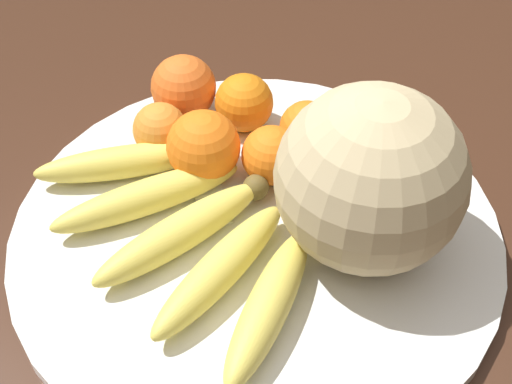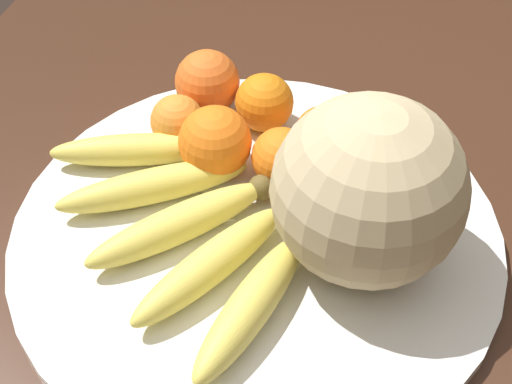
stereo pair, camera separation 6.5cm
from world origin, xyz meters
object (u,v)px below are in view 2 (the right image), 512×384
orange_mid_center (215,142)px  orange_front_right (207,82)px  orange_front_left (264,102)px  orange_back_right (177,121)px  kitchen_table (292,364)px  orange_top_small (281,157)px  produce_tag (216,192)px  fruit_bowl (256,233)px  orange_back_left (323,134)px  melon (368,191)px  banana_bunch (185,223)px

orange_mid_center → orange_front_right: bearing=-158.2°
orange_front_left → orange_back_right: 0.10m
kitchen_table → orange_mid_center: (-0.14, -0.12, 0.16)m
kitchen_table → orange_top_small: 0.21m
kitchen_table → produce_tag: produce_tag is taller
fruit_bowl → orange_back_left: (-0.12, 0.04, 0.04)m
orange_front_left → orange_back_left: (0.03, 0.07, -0.00)m
melon → kitchen_table: bearing=-36.6°
fruit_bowl → melon: (0.01, 0.10, 0.09)m
orange_front_left → orange_back_right: bearing=-58.7°
orange_front_right → orange_back_left: 0.15m
orange_mid_center → orange_top_small: size_ratio=1.23×
banana_bunch → orange_top_small: orange_top_small is taller
kitchen_table → fruit_bowl: bearing=-140.6°
orange_back_right → fruit_bowl: bearing=48.4°
orange_front_right → orange_back_left: bearing=72.1°
orange_front_left → orange_back_right: (0.05, -0.08, -0.00)m
kitchen_table → orange_back_right: bearing=-134.9°
banana_bunch → fruit_bowl: bearing=157.3°
melon → produce_tag: (-0.04, -0.15, -0.08)m
orange_front_right → orange_back_right: size_ratio=1.25×
orange_front_right → orange_back_right: 0.07m
orange_front_left → orange_mid_center: bearing=-21.1°
orange_front_right → orange_mid_center: orange_mid_center is taller
melon → orange_front_right: size_ratio=2.35×
kitchen_table → orange_front_left: (-0.22, -0.09, 0.15)m
orange_back_left → orange_top_small: (0.05, -0.03, 0.00)m
banana_bunch → orange_mid_center: size_ratio=3.95×
melon → produce_tag: melon is taller
kitchen_table → orange_back_left: orange_back_left is taller
kitchen_table → orange_front_right: 0.32m
orange_mid_center → produce_tag: (0.03, 0.01, -0.04)m
orange_mid_center → orange_top_small: orange_mid_center is taller
kitchen_table → orange_mid_center: size_ratio=17.08×
orange_front_left → orange_mid_center: 0.09m
orange_mid_center → kitchen_table: bearing=40.4°
orange_top_small → orange_back_left: bearing=144.8°
fruit_bowl → orange_top_small: (-0.07, 0.01, 0.04)m
kitchen_table → banana_bunch: banana_bunch is taller
orange_front_right → orange_top_small: orange_front_right is taller
banana_bunch → orange_top_small: size_ratio=4.85×
kitchen_table → fruit_bowl: size_ratio=2.71×
orange_mid_center → orange_front_left: bearing=158.9°
melon → orange_back_right: 0.24m
orange_front_left → orange_front_right: (-0.01, -0.07, 0.00)m
orange_back_left → orange_back_right: (0.02, -0.15, -0.00)m
orange_back_right → orange_top_small: orange_top_small is taller
melon → orange_top_small: melon is taller
orange_front_right → produce_tag: size_ratio=0.85×
banana_bunch → produce_tag: (-0.06, 0.01, -0.02)m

